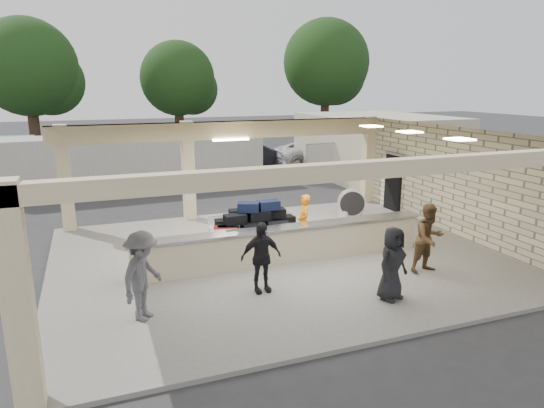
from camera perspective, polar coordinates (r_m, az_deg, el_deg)
name	(u,v)px	position (r m, az deg, el deg)	size (l,w,h in m)	color
ground	(277,259)	(13.70, 0.60, -6.48)	(120.00, 120.00, 0.00)	#2C2C2F
pavilion	(276,206)	(13.96, 0.44, -0.29)	(12.01, 10.00, 3.55)	slate
baggage_counter	(284,244)	(13.07, 1.41, -4.78)	(8.20, 0.58, 0.98)	#C1B390
luggage_cart	(254,225)	(13.73, -2.09, -2.47)	(2.72, 1.91, 1.47)	white
drum_fan	(352,203)	(17.41, 9.35, 0.12)	(1.03, 0.67, 1.08)	white
baggage_handler	(304,222)	(14.03, 3.76, -2.13)	(0.59, 0.32, 1.61)	orange
passenger_a	(429,238)	(12.89, 17.99, -3.86)	(0.87, 0.38, 1.78)	brown
passenger_b	(261,257)	(11.13, -1.31, -6.28)	(0.98, 0.36, 1.67)	black
passenger_c	(143,276)	(10.17, -14.99, -8.17)	(1.21, 0.42, 1.87)	#505055
passenger_d	(392,264)	(11.07, 13.96, -6.81)	(0.82, 0.33, 1.67)	black
car_white_a	(322,153)	(29.15, 5.91, 5.98)	(2.61, 5.50, 1.57)	silver
car_white_b	(396,150)	(32.09, 14.43, 6.20)	(1.67, 4.48, 1.41)	silver
car_dark	(260,155)	(29.04, -1.46, 5.83)	(1.47, 4.16, 1.39)	black
container_white	(137,162)	(23.43, -15.59, 4.80)	(11.69, 2.34, 2.53)	#BBBBB6
fence	(411,157)	(26.43, 16.01, 5.29)	(12.06, 0.06, 2.03)	gray
tree_left	(34,71)	(36.26, -26.25, 13.82)	(6.60, 6.30, 9.00)	#382619
tree_mid	(181,82)	(38.76, -10.61, 13.97)	(6.00, 5.60, 8.00)	#382619
tree_right	(328,66)	(41.72, 6.66, 15.81)	(7.20, 7.00, 10.00)	#382619
adjacent_building	(376,146)	(26.33, 12.15, 6.68)	(6.00, 8.00, 3.20)	beige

